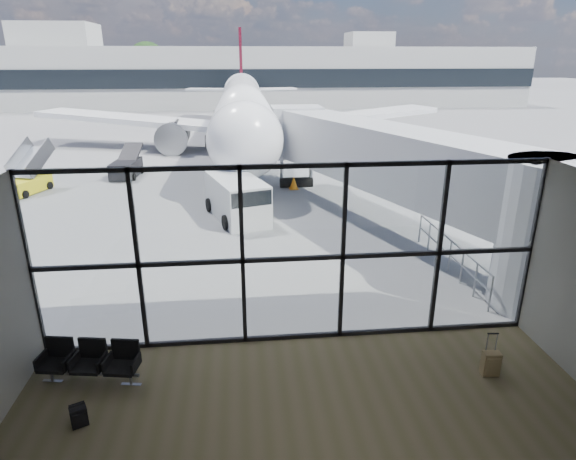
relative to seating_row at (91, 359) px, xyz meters
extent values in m
plane|color=slate|center=(4.56, 41.19, -0.53)|extent=(220.00, 220.00, 0.00)
cube|color=silver|center=(4.56, -2.81, 3.97)|extent=(12.00, 8.00, 0.02)
cube|color=white|center=(4.56, 1.19, 1.72)|extent=(12.00, 0.04, 4.50)
cube|color=black|center=(4.56, 1.19, -0.47)|extent=(12.00, 0.12, 0.10)
cube|color=black|center=(4.56, 1.19, 1.67)|extent=(12.00, 0.12, 0.10)
cube|color=black|center=(4.56, 1.19, 3.91)|extent=(12.00, 0.12, 0.10)
cube|color=black|center=(-1.44, 1.19, 1.72)|extent=(0.10, 0.12, 4.50)
cube|color=black|center=(0.96, 1.19, 1.72)|extent=(0.10, 0.12, 4.50)
cube|color=black|center=(3.36, 1.19, 1.72)|extent=(0.10, 0.12, 4.50)
cube|color=black|center=(5.76, 1.19, 1.72)|extent=(0.10, 0.12, 4.50)
cube|color=black|center=(8.16, 1.19, 1.72)|extent=(0.10, 0.12, 4.50)
cube|color=black|center=(10.56, 1.19, 1.72)|extent=(0.10, 0.12, 4.50)
cylinder|color=#AFB1B4|center=(11.76, 2.19, 1.57)|extent=(2.80, 2.80, 4.20)
cube|color=#AFB1B4|center=(9.11, 9.19, 2.47)|extent=(7.45, 14.81, 2.40)
cube|color=#AFB1B4|center=(6.46, 16.19, 2.47)|extent=(2.60, 2.20, 2.60)
cylinder|color=gray|center=(5.66, 16.19, 0.37)|extent=(0.20, 0.20, 1.80)
cylinder|color=gray|center=(7.26, 16.19, 0.37)|extent=(0.20, 0.20, 1.80)
cylinder|color=black|center=(6.46, 16.19, -0.28)|extent=(1.80, 0.56, 0.56)
cylinder|color=gray|center=(10.16, 1.99, 0.02)|extent=(0.06, 0.06, 1.10)
cylinder|color=gray|center=(10.16, 2.89, 0.02)|extent=(0.06, 0.06, 1.10)
cylinder|color=gray|center=(10.16, 3.79, 0.02)|extent=(0.06, 0.06, 1.10)
cylinder|color=gray|center=(10.16, 4.69, 0.02)|extent=(0.06, 0.06, 1.10)
cylinder|color=gray|center=(10.16, 5.59, 0.02)|extent=(0.06, 0.06, 1.10)
cylinder|color=gray|center=(10.16, 6.49, 0.02)|extent=(0.06, 0.06, 1.10)
cylinder|color=gray|center=(10.16, 7.39, 0.02)|extent=(0.06, 0.06, 1.10)
cylinder|color=gray|center=(10.16, 4.69, 0.55)|extent=(0.06, 5.40, 0.06)
cylinder|color=gray|center=(10.16, 4.69, 0.07)|extent=(0.06, 5.40, 0.06)
cube|color=#B3B3AE|center=(4.56, 63.19, 3.47)|extent=(80.00, 12.00, 8.00)
cube|color=black|center=(4.56, 57.09, 3.47)|extent=(80.00, 0.20, 2.40)
cube|color=#B3B3AE|center=(-20.44, 63.19, 8.97)|extent=(10.00, 8.00, 3.00)
cube|color=#B3B3AE|center=(22.56, 63.19, 8.47)|extent=(6.00, 6.00, 2.00)
cylinder|color=#382619|center=(-28.44, 73.19, 1.18)|extent=(0.50, 0.50, 3.42)
sphere|color=black|center=(-28.44, 73.19, 5.36)|extent=(6.27, 6.27, 6.27)
cylinder|color=#382619|center=(-22.44, 73.19, 0.82)|extent=(0.50, 0.50, 2.70)
sphere|color=black|center=(-22.44, 73.19, 4.12)|extent=(4.95, 4.95, 4.95)
cylinder|color=#382619|center=(-16.44, 73.19, 1.00)|extent=(0.50, 0.50, 3.06)
sphere|color=black|center=(-16.44, 73.19, 4.74)|extent=(5.61, 5.61, 5.61)
cylinder|color=#382619|center=(-10.44, 73.19, 1.18)|extent=(0.50, 0.50, 3.42)
sphere|color=black|center=(-10.44, 73.19, 5.36)|extent=(6.27, 6.27, 6.27)
cube|color=gray|center=(-0.02, -0.12, -0.29)|extent=(2.15, 0.44, 0.04)
cube|color=black|center=(-0.75, 0.01, -0.10)|extent=(0.70, 0.67, 0.08)
cube|color=black|center=(-0.70, 0.28, 0.16)|extent=(0.61, 0.17, 0.54)
cube|color=black|center=(-0.02, -0.12, -0.10)|extent=(0.70, 0.67, 0.08)
cube|color=black|center=(0.03, 0.16, 0.16)|extent=(0.61, 0.17, 0.54)
cube|color=black|center=(0.71, -0.24, -0.10)|extent=(0.70, 0.67, 0.08)
cube|color=black|center=(0.75, 0.03, 0.16)|extent=(0.61, 0.17, 0.54)
cylinder|color=gray|center=(-0.89, 0.03, -0.41)|extent=(0.06, 0.06, 0.25)
cylinder|color=gray|center=(0.85, -0.27, -0.41)|extent=(0.06, 0.06, 0.25)
cube|color=black|center=(0.12, -1.42, -0.32)|extent=(0.36, 0.30, 0.42)
cube|color=black|center=(0.17, -1.53, -0.32)|extent=(0.25, 0.16, 0.29)
cylinder|color=black|center=(0.08, -1.34, -0.11)|extent=(0.29, 0.19, 0.08)
cube|color=olive|center=(8.78, -0.75, -0.23)|extent=(0.39, 0.26, 0.56)
cube|color=olive|center=(8.77, -0.87, -0.23)|extent=(0.31, 0.07, 0.41)
cylinder|color=gray|center=(8.68, -0.63, 0.25)|extent=(0.02, 0.02, 0.47)
cylinder|color=gray|center=(8.89, -0.65, 0.25)|extent=(0.02, 0.02, 0.47)
cube|color=black|center=(8.79, -0.64, 0.47)|extent=(0.25, 0.05, 0.02)
cylinder|color=black|center=(8.68, -0.63, -0.50)|extent=(0.04, 0.06, 0.06)
cylinder|color=black|center=(8.89, -0.65, -0.50)|extent=(0.04, 0.06, 0.06)
cylinder|color=white|center=(3.82, 28.66, 2.46)|extent=(3.96, 30.00, 3.70)
sphere|color=white|center=(3.69, 13.68, 2.46)|extent=(3.70, 3.70, 3.70)
cone|color=white|center=(3.98, 46.14, 2.76)|extent=(3.75, 6.03, 3.70)
cube|color=black|center=(3.69, 14.28, 2.96)|extent=(2.21, 1.22, 0.50)
cube|color=white|center=(-4.66, 29.74, 1.62)|extent=(15.29, 7.98, 1.18)
cylinder|color=black|center=(-1.38, 27.71, 0.62)|extent=(2.13, 3.41, 2.10)
cube|color=white|center=(0.78, 45.67, 2.86)|extent=(5.75, 2.95, 0.18)
cube|color=white|center=(12.32, 29.58, 1.62)|extent=(15.31, 7.74, 1.18)
cylinder|color=black|center=(9.01, 27.62, 0.62)|extent=(2.13, 3.41, 2.10)
cube|color=white|center=(7.17, 45.61, 2.86)|extent=(5.74, 2.86, 0.18)
cube|color=#4B0A19|center=(3.98, 46.14, 6.06)|extent=(0.33, 3.80, 5.99)
cylinder|color=gray|center=(3.71, 15.68, 0.17)|extent=(0.20, 0.20, 1.40)
cylinder|color=black|center=(3.71, 15.68, -0.18)|extent=(0.26, 0.70, 0.70)
cylinder|color=black|center=(1.03, 29.19, -0.08)|extent=(0.46, 0.96, 0.96)
cylinder|color=black|center=(6.62, 29.14, -0.08)|extent=(0.46, 0.96, 0.96)
cube|color=silver|center=(3.21, 11.15, 0.36)|extent=(2.95, 4.47, 1.79)
cube|color=black|center=(3.66, 9.69, 0.86)|extent=(1.95, 1.54, 0.63)
cylinder|color=black|center=(2.75, 9.59, -0.22)|extent=(0.40, 0.67, 0.63)
cylinder|color=black|center=(4.46, 10.13, -0.22)|extent=(0.40, 0.67, 0.63)
cylinder|color=black|center=(1.95, 12.16, -0.22)|extent=(0.40, 0.67, 0.63)
cylinder|color=black|center=(3.66, 12.70, -0.22)|extent=(0.40, 0.67, 0.63)
cube|color=black|center=(-3.27, 19.48, -0.03)|extent=(1.48, 2.84, 0.92)
cube|color=black|center=(-3.19, 20.58, 0.66)|extent=(1.26, 2.37, 0.95)
cylinder|color=black|center=(-3.97, 18.61, -0.30)|extent=(0.22, 0.47, 0.46)
cylinder|color=black|center=(-2.69, 18.52, -0.30)|extent=(0.22, 0.47, 0.46)
cylinder|color=black|center=(-3.84, 20.45, -0.30)|extent=(0.22, 0.47, 0.46)
cylinder|color=black|center=(-2.56, 20.36, -0.30)|extent=(0.22, 0.47, 0.46)
cube|color=gold|center=(-7.82, 16.47, -0.12)|extent=(2.19, 2.88, 0.73)
cube|color=gray|center=(-7.59, 17.16, 0.92)|extent=(1.86, 2.36, 1.35)
cylinder|color=black|center=(-8.80, 15.84, -0.33)|extent=(0.30, 0.44, 0.40)
cylinder|color=black|center=(-7.42, 15.37, -0.33)|extent=(0.30, 0.44, 0.40)
cylinder|color=black|center=(-8.22, 17.56, -0.33)|extent=(0.30, 0.44, 0.40)
cylinder|color=black|center=(-6.84, 17.10, -0.33)|extent=(0.30, 0.44, 0.40)
cube|color=orange|center=(6.27, 15.76, -0.51)|extent=(0.48, 0.48, 0.03)
cone|color=orange|center=(6.27, 15.76, -0.19)|extent=(0.46, 0.46, 0.69)
cube|color=#FF5B0D|center=(3.53, 17.74, -0.52)|extent=(0.43, 0.43, 0.03)
cone|color=#FF5B0D|center=(3.53, 17.74, -0.23)|extent=(0.41, 0.41, 0.61)
camera|label=1|loc=(3.35, -9.28, 6.20)|focal=30.00mm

